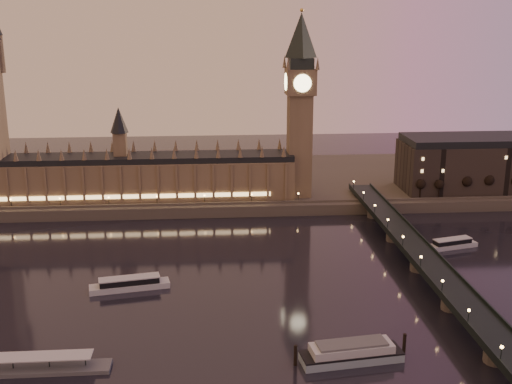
% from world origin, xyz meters
% --- Properties ---
extents(ground, '(700.00, 700.00, 0.00)m').
position_xyz_m(ground, '(0.00, 0.00, 0.00)').
color(ground, black).
rests_on(ground, ground).
extents(far_embankment, '(560.00, 130.00, 6.00)m').
position_xyz_m(far_embankment, '(30.00, 165.00, 3.00)').
color(far_embankment, '#423D35').
rests_on(far_embankment, ground).
extents(palace_of_westminster, '(180.00, 26.62, 52.00)m').
position_xyz_m(palace_of_westminster, '(-40.12, 120.99, 21.71)').
color(palace_of_westminster, brown).
rests_on(palace_of_westminster, ground).
extents(big_ben, '(17.68, 17.68, 104.00)m').
position_xyz_m(big_ben, '(53.99, 120.99, 63.95)').
color(big_ben, brown).
rests_on(big_ben, ground).
extents(westminster_bridge, '(13.20, 260.00, 15.30)m').
position_xyz_m(westminster_bridge, '(91.61, 0.00, 5.52)').
color(westminster_bridge, black).
rests_on(westminster_bridge, ground).
extents(bare_tree_0, '(5.28, 5.28, 10.74)m').
position_xyz_m(bare_tree_0, '(119.95, 109.00, 13.99)').
color(bare_tree_0, black).
rests_on(bare_tree_0, ground).
extents(bare_tree_1, '(5.28, 5.28, 10.74)m').
position_xyz_m(bare_tree_1, '(133.76, 109.00, 13.99)').
color(bare_tree_1, black).
rests_on(bare_tree_1, ground).
extents(bare_tree_2, '(5.28, 5.28, 10.74)m').
position_xyz_m(bare_tree_2, '(147.57, 109.00, 13.99)').
color(bare_tree_2, black).
rests_on(bare_tree_2, ground).
extents(bare_tree_3, '(5.28, 5.28, 10.74)m').
position_xyz_m(bare_tree_3, '(161.39, 109.00, 13.99)').
color(bare_tree_3, black).
rests_on(bare_tree_3, ground).
extents(bare_tree_4, '(5.28, 5.28, 10.74)m').
position_xyz_m(bare_tree_4, '(175.20, 109.00, 13.99)').
color(bare_tree_4, black).
rests_on(bare_tree_4, ground).
extents(cruise_boat_a, '(32.41, 12.50, 5.07)m').
position_xyz_m(cruise_boat_a, '(-30.06, 8.76, 2.23)').
color(cruise_boat_a, silver).
rests_on(cruise_boat_a, ground).
extents(cruise_boat_b, '(25.47, 12.23, 4.56)m').
position_xyz_m(cruise_boat_b, '(116.90, 45.37, 2.01)').
color(cruise_boat_b, silver).
rests_on(cruise_boat_b, ground).
extents(moored_barge, '(37.35, 13.22, 6.90)m').
position_xyz_m(moored_barge, '(46.63, -52.82, 2.91)').
color(moored_barge, '#8BA4B1').
rests_on(moored_barge, ground).
extents(pontoon_pier, '(46.20, 7.70, 12.32)m').
position_xyz_m(pontoon_pier, '(-52.44, -51.48, 1.33)').
color(pontoon_pier, '#595B5E').
rests_on(pontoon_pier, ground).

